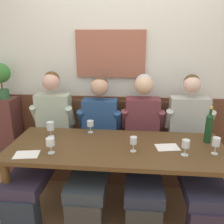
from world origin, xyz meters
name	(u,v)px	position (x,y,z in m)	size (l,w,h in m)	color
ground_plane	(115,222)	(0.00, 0.00, -0.01)	(6.80, 6.80, 0.02)	#9B6E45
room_wall_back	(122,63)	(0.00, 1.09, 1.40)	(6.80, 0.12, 2.80)	silver
wood_wainscot_panel	(121,133)	(0.00, 1.04, 0.49)	(6.80, 0.03, 0.98)	brown
wall_bench	(120,155)	(0.00, 0.83, 0.28)	(2.33, 0.42, 0.94)	brown
dining_table	(116,154)	(0.00, 0.17, 0.64)	(2.03, 0.78, 0.73)	#50361C
person_right_seat	(45,138)	(-0.82, 0.48, 0.64)	(0.51, 1.21, 1.32)	#242D3B
person_center_left_seat	(96,141)	(-0.25, 0.48, 0.62)	(0.51, 1.21, 1.28)	#373634
person_center_right_seat	(143,141)	(0.26, 0.49, 0.64)	(0.50, 1.22, 1.31)	#2F302E
person_left_seat	(193,146)	(0.79, 0.47, 0.62)	(0.54, 1.21, 1.31)	#2F2637
wine_bottle_amber_mid	(209,127)	(0.87, 0.33, 0.88)	(0.07, 0.07, 0.36)	#163D1C
wine_glass_near_bucket	(216,142)	(0.87, 0.09, 0.84)	(0.07, 0.07, 0.15)	silver
wine_glass_left_end	(133,141)	(0.16, 0.07, 0.83)	(0.06, 0.06, 0.14)	silver
wine_glass_by_bottle	(50,127)	(-0.68, 0.32, 0.84)	(0.08, 0.08, 0.16)	silver
wine_glass_right_end	(50,142)	(-0.56, -0.03, 0.83)	(0.08, 0.08, 0.14)	silver
wine_glass_mid_left	(90,124)	(-0.30, 0.46, 0.82)	(0.07, 0.07, 0.13)	silver
wine_glass_mid_right	(186,144)	(0.61, 0.04, 0.83)	(0.07, 0.07, 0.14)	silver
tasting_sheet_left_guest	(167,147)	(0.48, 0.18, 0.73)	(0.21, 0.15, 0.00)	white
tasting_sheet_right_guest	(27,154)	(-0.77, -0.08, 0.73)	(0.21, 0.15, 0.00)	white
corner_pedestal	(9,134)	(-1.46, 0.86, 0.49)	(0.28, 0.28, 0.97)	brown
potted_plant	(0,76)	(-1.46, 0.86, 1.25)	(0.24, 0.24, 0.44)	#306038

